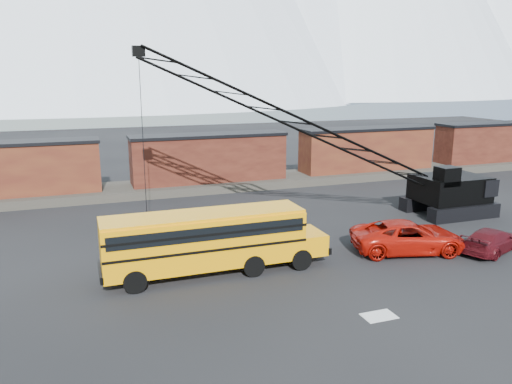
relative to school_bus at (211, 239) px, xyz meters
The scene contains 11 objects.
ground 5.96m from the school_bus, 31.23° to the right, with size 160.00×160.00×0.00m, color black.
gravel_berm 19.72m from the school_bus, 75.70° to the left, with size 120.00×5.00×0.70m, color #433F37.
boxcar_west_near 22.09m from the school_bus, 120.32° to the left, with size 13.70×3.10×4.17m.
boxcar_mid 19.69m from the school_bus, 75.70° to the left, with size 13.70×3.10×4.17m.
boxcar_east_near 28.27m from the school_bus, 42.41° to the left, with size 13.70×3.10×4.17m.
boxcar_east_far 41.50m from the school_bus, 27.34° to the left, with size 13.70×3.10×4.17m.
snow_patch 8.95m from the school_bus, 52.35° to the right, with size 1.40×0.90×0.02m, color silver.
school_bus is the anchor object (origin of this frame).
red_pickup 11.39m from the school_bus, ahead, with size 2.95×6.39×1.78m, color #AD1208.
maroon_suv 16.02m from the school_bus, ahead, with size 1.88×4.63×1.34m, color #480C12.
crawler_crane 11.30m from the school_bus, 34.57° to the left, with size 24.63×4.20×11.65m.
Camera 1 is at (-10.80, -20.23, 9.79)m, focal length 35.00 mm.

